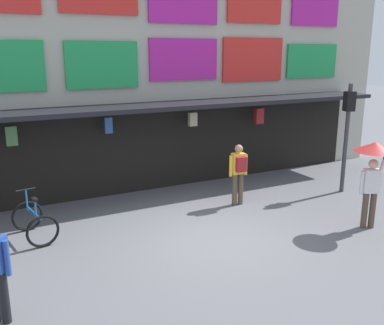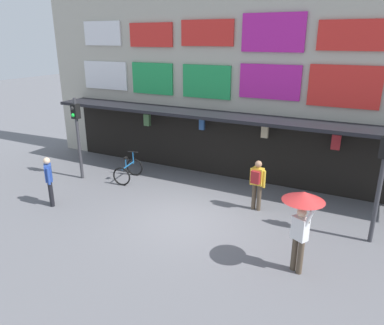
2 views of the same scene
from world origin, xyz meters
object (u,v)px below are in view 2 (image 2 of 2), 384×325
Objects in this scene: pedestrian_in_black at (49,179)px; pedestrian_in_blue at (257,182)px; traffic_light_far at (383,168)px; bicycle_parked at (128,171)px; pedestrian_with_umbrella at (302,210)px; traffic_light_near at (77,126)px.

pedestrian_in_blue is at bearing 24.32° from pedestrian_in_black.
bicycle_parked is at bearing 175.70° from traffic_light_far.
traffic_light_far reaches higher than bicycle_parked.
traffic_light_far is at bearing -7.23° from pedestrian_in_blue.
pedestrian_in_black is (-9.58, -2.35, -1.19)m from traffic_light_far.
pedestrian_with_umbrella reaches higher than pedestrian_in_black.
traffic_light_far is at bearing 0.10° from traffic_light_near.
pedestrian_in_blue is (7.04, 0.45, -1.16)m from traffic_light_near.
pedestrian_with_umbrella is at bearing -22.53° from bicycle_parked.
bicycle_parked is at bearing 72.98° from pedestrian_in_black.
pedestrian_with_umbrella is (-1.53, -2.31, -0.50)m from traffic_light_far.
pedestrian_in_blue is (-3.42, 0.43, -1.16)m from traffic_light_far.
pedestrian_in_black is at bearing -179.67° from pedestrian_with_umbrella.
traffic_light_near is 1.90× the size of pedestrian_in_black.
traffic_light_near is 7.15m from pedestrian_in_blue.
traffic_light_far is 1.54× the size of pedestrian_with_umbrella.
pedestrian_in_black is 8.09m from pedestrian_with_umbrella.
traffic_light_near reaches higher than pedestrian_in_blue.
pedestrian_with_umbrella reaches higher than bicycle_parked.
pedestrian_in_blue is 3.39m from pedestrian_with_umbrella.
pedestrian_in_blue is at bearing 172.77° from traffic_light_far.
traffic_light_near is 1.54× the size of pedestrian_with_umbrella.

